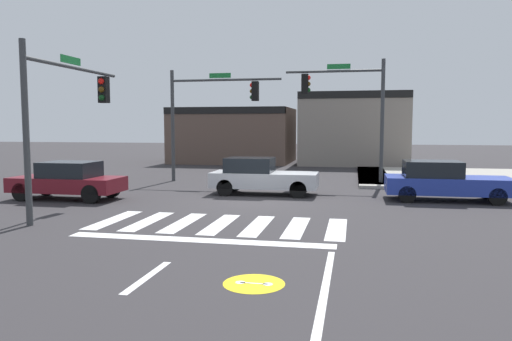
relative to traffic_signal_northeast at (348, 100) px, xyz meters
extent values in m
plane|color=#302D30|center=(-3.43, -5.94, -4.05)|extent=(120.00, 120.00, 0.00)
cube|color=silver|center=(-6.75, -10.44, -4.05)|extent=(0.52, 2.95, 0.01)
cube|color=silver|center=(-5.64, -10.44, -4.05)|extent=(0.52, 2.95, 0.01)
cube|color=silver|center=(-4.53, -10.44, -4.05)|extent=(0.52, 2.95, 0.01)
cube|color=silver|center=(-3.43, -10.44, -4.05)|extent=(0.52, 2.95, 0.01)
cube|color=silver|center=(-2.32, -10.44, -4.05)|extent=(0.52, 2.95, 0.01)
cube|color=silver|center=(-1.21, -10.44, -4.05)|extent=(0.52, 2.95, 0.01)
cube|color=silver|center=(-0.10, -10.44, -4.05)|extent=(0.52, 2.95, 0.01)
cube|color=white|center=(-3.43, -12.44, -4.05)|extent=(6.80, 0.50, 0.01)
cube|color=white|center=(-3.43, -15.44, -4.05)|extent=(0.16, 2.00, 0.01)
cylinder|color=yellow|center=(-1.39, -15.42, -4.05)|extent=(1.12, 1.12, 0.01)
cylinder|color=white|center=(-1.65, -15.42, -4.04)|extent=(0.18, 0.18, 0.00)
cylinder|color=white|center=(-1.14, -15.42, -4.04)|extent=(0.18, 0.18, 0.00)
cube|color=white|center=(-1.39, -15.42, -4.04)|extent=(0.50, 0.04, 0.00)
cube|color=#9E998E|center=(5.57, -0.74, -3.98)|extent=(10.00, 1.60, 0.15)
cube|color=#9E998E|center=(1.37, 4.06, -3.98)|extent=(1.60, 10.00, 0.15)
cube|color=#9E998E|center=(5.57, 4.06, -3.98)|extent=(10.00, 10.00, 0.15)
cube|color=brown|center=(-8.93, 13.43, -1.95)|extent=(8.99, 6.73, 4.21)
cube|color=black|center=(-8.93, 10.26, -0.10)|extent=(8.99, 0.50, 0.50)
cube|color=gray|center=(0.26, 13.50, -1.44)|extent=(7.68, 6.87, 5.22)
cube|color=black|center=(0.26, 10.26, 0.91)|extent=(7.68, 0.50, 0.50)
cylinder|color=#383A3D|center=(1.61, 0.00, -1.07)|extent=(0.18, 0.18, 5.96)
cylinder|color=#383A3D|center=(-0.69, 0.00, 1.38)|extent=(4.59, 0.12, 0.12)
cube|color=black|center=(-2.06, 0.00, 0.80)|extent=(0.32, 0.32, 0.95)
sphere|color=red|center=(-1.89, 0.00, 1.10)|extent=(0.22, 0.22, 0.22)
sphere|color=#4C330C|center=(-1.89, 0.00, 0.80)|extent=(0.22, 0.22, 0.22)
sphere|color=#0C3814|center=(-1.89, 0.00, 0.51)|extent=(0.22, 0.22, 0.22)
cube|color=#197233|center=(-0.46, 0.00, 1.60)|extent=(1.10, 0.03, 0.24)
cylinder|color=#383A3D|center=(-8.67, -11.68, -1.44)|extent=(0.18, 0.18, 5.22)
cylinder|color=#383A3D|center=(-8.67, -9.09, 0.66)|extent=(0.12, 5.17, 0.12)
cube|color=black|center=(-8.67, -7.29, 0.09)|extent=(0.32, 0.32, 0.95)
sphere|color=red|center=(-8.67, -7.46, 0.38)|extent=(0.22, 0.22, 0.22)
sphere|color=#4C330C|center=(-8.67, -7.46, 0.09)|extent=(0.22, 0.22, 0.22)
sphere|color=#0C3814|center=(-8.67, -7.46, -0.21)|extent=(0.22, 0.22, 0.22)
cube|color=#197233|center=(-8.67, -9.35, 0.88)|extent=(0.03, 1.10, 0.24)
cylinder|color=#383A3D|center=(-8.80, -0.15, -1.23)|extent=(0.18, 0.18, 5.64)
cylinder|color=#383A3D|center=(-5.99, -0.15, 1.06)|extent=(5.61, 0.12, 0.12)
cube|color=black|center=(-4.48, -0.15, 0.48)|extent=(0.32, 0.32, 0.95)
sphere|color=red|center=(-4.65, -0.15, 0.78)|extent=(0.22, 0.22, 0.22)
sphere|color=#4C330C|center=(-4.65, -0.15, 0.48)|extent=(0.22, 0.22, 0.22)
sphere|color=#0C3814|center=(-4.65, -0.15, 0.19)|extent=(0.22, 0.22, 0.22)
cube|color=#197233|center=(-6.27, -0.15, 1.28)|extent=(1.10, 0.03, 0.24)
cube|color=#23389E|center=(3.82, -4.44, -3.46)|extent=(4.54, 1.88, 0.62)
cube|color=black|center=(3.24, -4.44, -2.84)|extent=(2.06, 1.65, 0.60)
cylinder|color=black|center=(5.36, -3.62, -3.74)|extent=(0.63, 0.22, 0.63)
cylinder|color=black|center=(5.36, -5.27, -3.74)|extent=(0.63, 0.22, 0.63)
cylinder|color=black|center=(2.27, -3.62, -3.74)|extent=(0.63, 0.22, 0.63)
cylinder|color=black|center=(2.27, -5.27, -3.74)|extent=(0.63, 0.22, 0.63)
cube|color=#B7BABF|center=(-3.28, -4.14, -3.44)|extent=(4.36, 1.72, 0.62)
cube|color=black|center=(-3.90, -4.14, -2.83)|extent=(1.93, 1.51, 0.60)
cylinder|color=black|center=(-1.80, -3.39, -3.71)|extent=(0.67, 0.22, 0.67)
cylinder|color=black|center=(-1.80, -4.89, -3.71)|extent=(0.67, 0.22, 0.67)
cylinder|color=black|center=(-4.76, -3.39, -3.71)|extent=(0.67, 0.22, 0.67)
cylinder|color=black|center=(-4.76, -4.89, -3.71)|extent=(0.67, 0.22, 0.67)
cube|color=maroon|center=(-10.49, -6.98, -3.46)|extent=(4.22, 1.74, 0.55)
cube|color=black|center=(-10.36, -6.98, -2.89)|extent=(2.02, 1.53, 0.59)
cylinder|color=black|center=(-11.92, -7.74, -3.70)|extent=(0.70, 0.22, 0.70)
cylinder|color=black|center=(-11.92, -6.22, -3.70)|extent=(0.70, 0.22, 0.70)
cylinder|color=black|center=(-9.05, -7.74, -3.70)|extent=(0.70, 0.22, 0.70)
cylinder|color=black|center=(-9.05, -6.22, -3.70)|extent=(0.70, 0.22, 0.70)
camera|label=1|loc=(0.32, -23.71, -1.24)|focal=34.03mm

